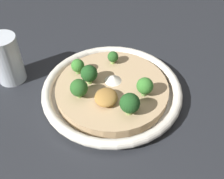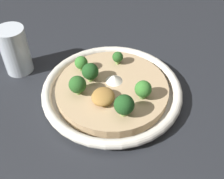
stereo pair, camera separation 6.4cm
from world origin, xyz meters
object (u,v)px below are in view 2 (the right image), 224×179
(broccoli_front_right, at_px, (77,85))
(drinking_glass, at_px, (15,50))
(broccoli_back, at_px, (143,89))
(risotto_bowl, at_px, (112,90))
(broccoli_front, at_px, (90,72))
(broccoli_left, at_px, (118,57))
(broccoli_back_right, at_px, (124,105))
(broccoli_front_left, at_px, (81,63))

(broccoli_front_right, height_order, drinking_glass, drinking_glass)
(broccoli_back, bearing_deg, drinking_glass, -97.59)
(risotto_bowl, bearing_deg, broccoli_front, -95.66)
(broccoli_left, relative_size, drinking_glass, 0.27)
(broccoli_back, relative_size, broccoli_back_right, 0.89)
(broccoli_front, bearing_deg, broccoli_back, 80.07)
(drinking_glass, bearing_deg, broccoli_back, 82.41)
(risotto_bowl, distance_m, drinking_glass, 0.26)
(drinking_glass, bearing_deg, broccoli_front_left, 92.77)
(broccoli_back, relative_size, broccoli_front_left, 1.18)
(broccoli_front_right, xyz_separation_m, broccoli_back_right, (0.03, 0.11, 0.00))
(broccoli_front, bearing_deg, broccoli_left, 150.31)
(broccoli_left, bearing_deg, broccoli_front_right, -24.31)
(risotto_bowl, relative_size, broccoli_left, 9.79)
(risotto_bowl, xyz_separation_m, drinking_glass, (-0.03, -0.25, 0.04))
(broccoli_front_left, bearing_deg, broccoli_front_right, 14.82)
(risotto_bowl, relative_size, broccoli_front, 6.96)
(broccoli_back, xyz_separation_m, broccoli_front_right, (0.03, -0.14, 0.00))
(broccoli_back, distance_m, drinking_glass, 0.33)
(broccoli_back, distance_m, broccoli_back_right, 0.06)
(broccoli_front_left, bearing_deg, risotto_bowl, 67.87)
(broccoli_front_left, relative_size, broccoli_front, 0.81)
(broccoli_front_left, relative_size, broccoli_back_right, 0.75)
(broccoli_back, distance_m, broccoli_front, 0.13)
(drinking_glass, bearing_deg, broccoli_back_right, 71.36)
(broccoli_front_right, xyz_separation_m, drinking_glass, (-0.07, -0.19, 0.00))
(broccoli_front_right, relative_size, broccoli_front, 1.00)
(broccoli_front_right, height_order, broccoli_back_right, broccoli_back_right)
(broccoli_left, height_order, drinking_glass, drinking_glass)
(broccoli_left, relative_size, broccoli_back_right, 0.65)
(risotto_bowl, xyz_separation_m, broccoli_back, (0.02, 0.07, 0.04))
(broccoli_front_right, distance_m, broccoli_back_right, 0.12)
(broccoli_front, bearing_deg, broccoli_front_right, -14.65)
(broccoli_back, bearing_deg, broccoli_front_right, -79.46)
(drinking_glass, bearing_deg, broccoli_front, 83.90)
(broccoli_back, height_order, broccoli_front_right, broccoli_front_right)
(broccoli_left, relative_size, broccoli_front_right, 0.71)
(broccoli_front, bearing_deg, risotto_bowl, 84.34)
(broccoli_back_right, bearing_deg, broccoli_front_right, -105.95)
(broccoli_back, bearing_deg, broccoli_back_right, -25.46)
(broccoli_front_left, xyz_separation_m, broccoli_left, (-0.05, 0.08, -0.00))
(risotto_bowl, height_order, broccoli_left, broccoli_left)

